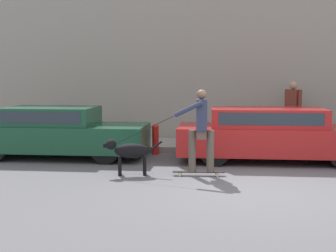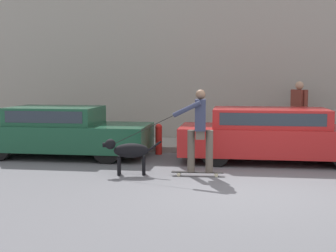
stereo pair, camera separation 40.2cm
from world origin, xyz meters
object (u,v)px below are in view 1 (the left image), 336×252
fire_hydrant (155,138)px  parked_car_0 (57,133)px  dog (129,151)px  skateboarder (201,127)px  pedestrian_with_bag (292,109)px  parked_car_1 (273,135)px

fire_hydrant → parked_car_0: bearing=-163.2°
parked_car_0 → dog: 2.84m
skateboarder → pedestrian_with_bag: (2.41, 4.01, 0.11)m
dog → parked_car_1: bearing=-159.8°
parked_car_0 → skateboarder: size_ratio=1.89×
skateboarder → fire_hydrant: (-1.25, 2.48, -0.57)m
dog → fire_hydrant: 2.56m
skateboarder → pedestrian_with_bag: size_ratio=1.34×
pedestrian_with_bag → skateboarder: bearing=-153.0°
parked_car_1 → pedestrian_with_bag: size_ratio=2.63×
parked_car_1 → pedestrian_with_bag: 2.41m
parked_car_1 → fire_hydrant: parked_car_1 is taller
skateboarder → pedestrian_with_bag: pedestrian_with_bag is taller
parked_car_0 → parked_car_1: size_ratio=0.96×
parked_car_0 → dog: size_ratio=3.65×
parked_car_0 → skateboarder: bearing=-26.6°
pedestrian_with_bag → fire_hydrant: pedestrian_with_bag is taller
skateboarder → parked_car_0: bearing=-29.9°
parked_car_1 → skateboarder: size_ratio=1.97×
dog → pedestrian_with_bag: size_ratio=0.69×
pedestrian_with_bag → parked_car_1: bearing=-141.4°
parked_car_1 → dog: parked_car_1 is taller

